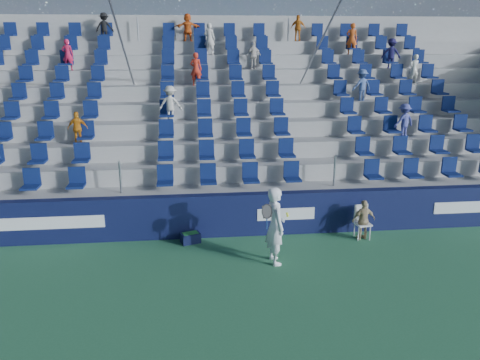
# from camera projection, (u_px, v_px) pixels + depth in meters

# --- Properties ---
(ground) EXTENTS (70.00, 70.00, 0.00)m
(ground) POSITION_uv_depth(u_px,v_px,m) (244.00, 292.00, 10.07)
(ground) COLOR #307147
(ground) RESTS_ON ground
(sponsor_wall) EXTENTS (24.00, 0.32, 1.20)m
(sponsor_wall) POSITION_uv_depth(u_px,v_px,m) (232.00, 215.00, 12.91)
(sponsor_wall) COLOR #10163D
(sponsor_wall) RESTS_ON ground
(grandstand) EXTENTS (24.00, 8.17, 6.63)m
(grandstand) POSITION_uv_depth(u_px,v_px,m) (219.00, 127.00, 17.32)
(grandstand) COLOR #A0A09B
(grandstand) RESTS_ON ground
(tennis_player) EXTENTS (0.69, 0.76, 1.92)m
(tennis_player) POSITION_uv_depth(u_px,v_px,m) (275.00, 226.00, 11.20)
(tennis_player) COLOR white
(tennis_player) RESTS_ON ground
(line_judge_chair) EXTENTS (0.46, 0.47, 0.92)m
(line_judge_chair) POSITION_uv_depth(u_px,v_px,m) (362.00, 219.00, 12.80)
(line_judge_chair) COLOR white
(line_judge_chair) RESTS_ON ground
(line_judge) EXTENTS (0.67, 0.33, 1.11)m
(line_judge) POSITION_uv_depth(u_px,v_px,m) (364.00, 220.00, 12.66)
(line_judge) COLOR tan
(line_judge) RESTS_ON ground
(ball_bin) EXTENTS (0.57, 0.46, 0.28)m
(ball_bin) POSITION_uv_depth(u_px,v_px,m) (190.00, 237.00, 12.54)
(ball_bin) COLOR black
(ball_bin) RESTS_ON ground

